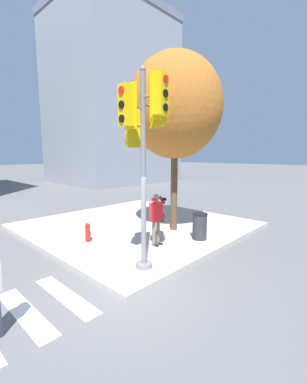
# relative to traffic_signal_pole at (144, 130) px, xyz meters

# --- Properties ---
(ground_plane) EXTENTS (160.00, 160.00, 0.00)m
(ground_plane) POSITION_rel_traffic_signal_pole_xyz_m (-0.78, -0.23, -3.62)
(ground_plane) COLOR #5B5B5E
(sidewalk_corner) EXTENTS (8.00, 8.00, 0.15)m
(sidewalk_corner) POSITION_rel_traffic_signal_pole_xyz_m (2.72, 3.27, -3.54)
(sidewalk_corner) COLOR #ADA89E
(sidewalk_corner) RESTS_ON ground_plane
(traffic_signal_pole) EXTENTS (1.34, 1.34, 4.92)m
(traffic_signal_pole) POSITION_rel_traffic_signal_pole_xyz_m (0.00, 0.00, 0.00)
(traffic_signal_pole) COLOR slate
(traffic_signal_pole) RESTS_ON sidewalk_corner
(person_photographer) EXTENTS (0.58, 0.54, 1.66)m
(person_photographer) POSITION_rel_traffic_signal_pole_xyz_m (1.43, 0.91, -2.48)
(person_photographer) COLOR black
(person_photographer) RESTS_ON sidewalk_corner
(street_tree) EXTENTS (3.43, 3.43, 6.51)m
(street_tree) POSITION_rel_traffic_signal_pole_xyz_m (3.13, 1.58, 1.14)
(street_tree) COLOR brown
(street_tree) RESTS_ON sidewalk_corner
(fire_hydrant) EXTENTS (0.16, 0.22, 0.64)m
(fire_hydrant) POSITION_rel_traffic_signal_pole_xyz_m (0.07, 2.78, -3.15)
(fire_hydrant) COLOR red
(fire_hydrant) RESTS_ON sidewalk_corner
(trash_bin) EXTENTS (0.51, 0.51, 0.90)m
(trash_bin) POSITION_rel_traffic_signal_pole_xyz_m (2.85, 0.21, -3.01)
(trash_bin) COLOR #2D2D33
(trash_bin) RESTS_ON sidewalk_corner
(building_right) EXTENTS (11.88, 10.47, 18.07)m
(building_right) POSITION_rel_traffic_signal_pole_xyz_m (13.86, 19.11, 5.43)
(building_right) COLOR gray
(building_right) RESTS_ON ground_plane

